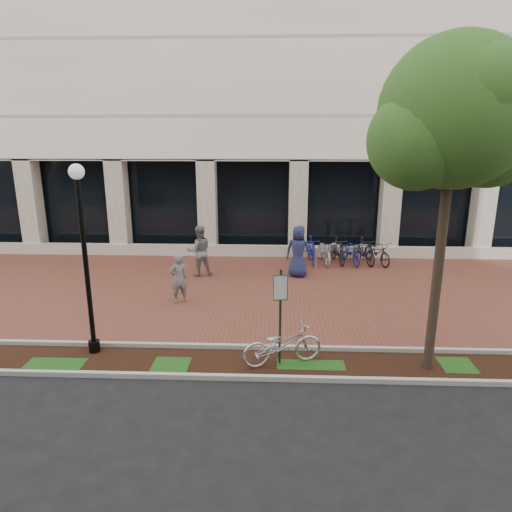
{
  "coord_description": "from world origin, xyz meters",
  "views": [
    {
      "loc": [
        0.99,
        -15.09,
        5.37
      ],
      "look_at": [
        0.39,
        -0.8,
        1.46
      ],
      "focal_mm": 32.0,
      "sensor_mm": 36.0,
      "label": 1
    }
  ],
  "objects_px": {
    "parking_sign": "(280,305)",
    "bollard": "(316,258)",
    "bike_rack_cluster": "(338,251)",
    "locked_bicycle": "(283,344)",
    "pedestrian_left": "(179,279)",
    "pedestrian_right": "(298,251)",
    "street_tree": "(456,123)",
    "pedestrian_mid": "(199,251)",
    "lamppost": "(85,251)"
  },
  "relations": [
    {
      "from": "lamppost",
      "to": "pedestrian_right",
      "type": "xyz_separation_m",
      "value": [
        5.42,
        6.43,
        -1.64
      ]
    },
    {
      "from": "pedestrian_left",
      "to": "parking_sign",
      "type": "bearing_deg",
      "value": 101.96
    },
    {
      "from": "pedestrian_right",
      "to": "bike_rack_cluster",
      "type": "distance_m",
      "value": 2.63
    },
    {
      "from": "lamppost",
      "to": "locked_bicycle",
      "type": "height_order",
      "value": "lamppost"
    },
    {
      "from": "pedestrian_left",
      "to": "bike_rack_cluster",
      "type": "distance_m",
      "value": 7.48
    },
    {
      "from": "locked_bicycle",
      "to": "bollard",
      "type": "distance_m",
      "value": 7.95
    },
    {
      "from": "lamppost",
      "to": "bollard",
      "type": "xyz_separation_m",
      "value": [
        6.18,
        7.39,
        -2.15
      ]
    },
    {
      "from": "parking_sign",
      "to": "locked_bicycle",
      "type": "relative_size",
      "value": 1.2
    },
    {
      "from": "street_tree",
      "to": "pedestrian_mid",
      "type": "distance_m",
      "value": 10.5
    },
    {
      "from": "parking_sign",
      "to": "locked_bicycle",
      "type": "height_order",
      "value": "parking_sign"
    },
    {
      "from": "locked_bicycle",
      "to": "pedestrian_right",
      "type": "height_order",
      "value": "pedestrian_right"
    },
    {
      "from": "lamppost",
      "to": "street_tree",
      "type": "distance_m",
      "value": 8.7
    },
    {
      "from": "parking_sign",
      "to": "pedestrian_right",
      "type": "distance_m",
      "value": 6.91
    },
    {
      "from": "pedestrian_right",
      "to": "street_tree",
      "type": "bearing_deg",
      "value": 128.35
    },
    {
      "from": "bollard",
      "to": "bike_rack_cluster",
      "type": "height_order",
      "value": "bike_rack_cluster"
    },
    {
      "from": "pedestrian_left",
      "to": "bike_rack_cluster",
      "type": "xyz_separation_m",
      "value": [
        5.72,
        4.81,
        -0.28
      ]
    },
    {
      "from": "pedestrian_right",
      "to": "bollard",
      "type": "bearing_deg",
      "value": -112.15
    },
    {
      "from": "locked_bicycle",
      "to": "pedestrian_left",
      "type": "distance_m",
      "value": 5.15
    },
    {
      "from": "pedestrian_right",
      "to": "parking_sign",
      "type": "bearing_deg",
      "value": 100.09
    },
    {
      "from": "pedestrian_left",
      "to": "bollard",
      "type": "distance_m",
      "value": 6.12
    },
    {
      "from": "bike_rack_cluster",
      "to": "pedestrian_mid",
      "type": "bearing_deg",
      "value": -168.47
    },
    {
      "from": "lamppost",
      "to": "pedestrian_left",
      "type": "relative_size",
      "value": 2.9
    },
    {
      "from": "lamppost",
      "to": "bollard",
      "type": "bearing_deg",
      "value": 50.09
    },
    {
      "from": "locked_bicycle",
      "to": "pedestrian_left",
      "type": "bearing_deg",
      "value": 21.04
    },
    {
      "from": "pedestrian_right",
      "to": "pedestrian_mid",
      "type": "bearing_deg",
      "value": 17.04
    },
    {
      "from": "pedestrian_mid",
      "to": "pedestrian_left",
      "type": "bearing_deg",
      "value": 67.44
    },
    {
      "from": "pedestrian_mid",
      "to": "bike_rack_cluster",
      "type": "bearing_deg",
      "value": -179.09
    },
    {
      "from": "lamppost",
      "to": "bike_rack_cluster",
      "type": "distance_m",
      "value": 11.19
    },
    {
      "from": "pedestrian_left",
      "to": "pedestrian_mid",
      "type": "xyz_separation_m",
      "value": [
        0.21,
        2.87,
        0.17
      ]
    },
    {
      "from": "bollard",
      "to": "bike_rack_cluster",
      "type": "relative_size",
      "value": 0.22
    },
    {
      "from": "bike_rack_cluster",
      "to": "locked_bicycle",
      "type": "bearing_deg",
      "value": -113.42
    },
    {
      "from": "pedestrian_right",
      "to": "bike_rack_cluster",
      "type": "height_order",
      "value": "pedestrian_right"
    },
    {
      "from": "parking_sign",
      "to": "lamppost",
      "type": "height_order",
      "value": "lamppost"
    },
    {
      "from": "locked_bicycle",
      "to": "bike_rack_cluster",
      "type": "distance_m",
      "value": 9.1
    },
    {
      "from": "pedestrian_mid",
      "to": "bike_rack_cluster",
      "type": "distance_m",
      "value": 5.87
    },
    {
      "from": "locked_bicycle",
      "to": "lamppost",
      "type": "bearing_deg",
      "value": 66.11
    },
    {
      "from": "street_tree",
      "to": "pedestrian_right",
      "type": "distance_m",
      "value": 8.7
    },
    {
      "from": "parking_sign",
      "to": "street_tree",
      "type": "height_order",
      "value": "street_tree"
    },
    {
      "from": "locked_bicycle",
      "to": "pedestrian_mid",
      "type": "xyz_separation_m",
      "value": [
        -3.07,
        6.83,
        0.47
      ]
    },
    {
      "from": "parking_sign",
      "to": "pedestrian_left",
      "type": "xyz_separation_m",
      "value": [
        -3.21,
        3.94,
        -0.7
      ]
    },
    {
      "from": "pedestrian_right",
      "to": "locked_bicycle",
      "type": "bearing_deg",
      "value": 100.64
    },
    {
      "from": "pedestrian_mid",
      "to": "bollard",
      "type": "distance_m",
      "value": 4.66
    },
    {
      "from": "street_tree",
      "to": "pedestrian_left",
      "type": "xyz_separation_m",
      "value": [
        -6.74,
        3.97,
        -4.73
      ]
    },
    {
      "from": "parking_sign",
      "to": "bollard",
      "type": "xyz_separation_m",
      "value": [
        1.52,
        7.8,
        -1.02
      ]
    },
    {
      "from": "pedestrian_mid",
      "to": "pedestrian_right",
      "type": "relative_size",
      "value": 0.99
    },
    {
      "from": "street_tree",
      "to": "bike_rack_cluster",
      "type": "xyz_separation_m",
      "value": [
        -1.02,
        8.78,
        -5.02
      ]
    },
    {
      "from": "locked_bicycle",
      "to": "pedestrian_mid",
      "type": "distance_m",
      "value": 7.5
    },
    {
      "from": "lamppost",
      "to": "bike_rack_cluster",
      "type": "xyz_separation_m",
      "value": [
        7.17,
        8.33,
        -2.11
      ]
    },
    {
      "from": "pedestrian_mid",
      "to": "pedestrian_right",
      "type": "bearing_deg",
      "value": 162.18
    },
    {
      "from": "lamppost",
      "to": "pedestrian_mid",
      "type": "height_order",
      "value": "lamppost"
    }
  ]
}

